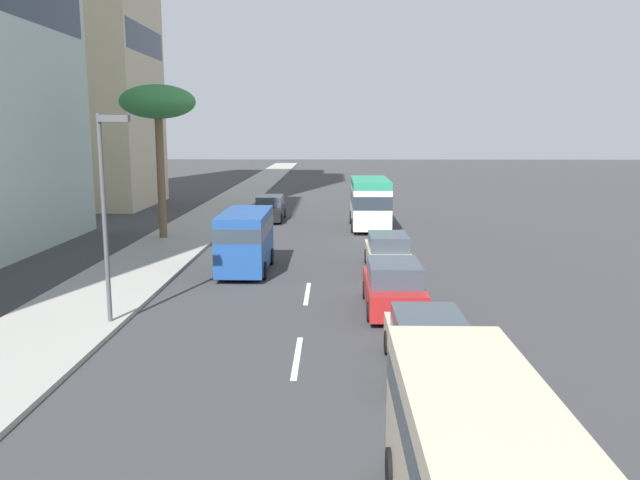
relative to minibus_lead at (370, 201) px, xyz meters
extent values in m
plane|color=#38383A|center=(-4.49, 3.21, -1.67)|extent=(198.00, 198.00, 0.00)
cube|color=#9E9B93|center=(-4.49, 10.75, -1.59)|extent=(162.00, 4.00, 0.15)
cube|color=silver|center=(-22.77, 3.21, -1.66)|extent=(3.20, 0.16, 0.01)
cube|color=silver|center=(-16.10, 3.21, -1.66)|extent=(3.20, 0.16, 0.01)
cube|color=silver|center=(0.00, 0.00, -0.26)|extent=(6.27, 2.22, 2.36)
cube|color=#268C66|center=(0.00, 0.00, 1.15)|extent=(6.27, 2.22, 0.45)
cube|color=#28333D|center=(0.00, 0.00, 0.19)|extent=(6.28, 2.23, 0.79)
cylinder|color=black|center=(1.82, 1.06, -1.25)|extent=(0.84, 0.26, 0.84)
cylinder|color=black|center=(1.82, -1.06, -1.25)|extent=(0.84, 0.26, 0.84)
cylinder|color=black|center=(-1.82, 1.06, -1.25)|extent=(0.84, 0.26, 0.84)
cylinder|color=black|center=(-1.82, -1.06, -1.25)|extent=(0.84, 0.26, 0.84)
cube|color=#1E478C|center=(-12.40, 5.99, -0.28)|extent=(4.90, 1.91, 2.38)
cube|color=#2D3842|center=(-12.40, 5.99, 0.25)|extent=(4.90, 1.91, 0.57)
cylinder|color=black|center=(-13.87, 5.09, -1.31)|extent=(0.72, 0.24, 0.72)
cylinder|color=black|center=(-13.87, 6.90, -1.31)|extent=(0.72, 0.24, 0.72)
cylinder|color=black|center=(-10.93, 5.09, -1.31)|extent=(0.72, 0.24, 0.72)
cylinder|color=black|center=(-10.93, 6.90, -1.31)|extent=(0.72, 0.24, 0.72)
cube|color=beige|center=(-30.54, 0.31, -0.30)|extent=(5.13, 1.96, 2.34)
cube|color=#2D3842|center=(-30.54, 0.31, 0.22)|extent=(5.14, 1.96, 0.56)
cylinder|color=black|center=(-29.00, 1.24, -1.31)|extent=(0.72, 0.24, 0.72)
cylinder|color=black|center=(-29.00, -0.62, -1.31)|extent=(0.72, 0.24, 0.72)
cube|color=beige|center=(-23.77, -0.07, -1.11)|extent=(4.26, 1.79, 0.76)
cube|color=#38424C|center=(-23.98, -0.07, -0.42)|extent=(2.35, 1.65, 0.62)
cylinder|color=black|center=(-22.44, 0.76, -1.35)|extent=(0.64, 0.22, 0.64)
cylinder|color=black|center=(-22.44, -0.89, -1.35)|extent=(0.64, 0.22, 0.64)
cylinder|color=black|center=(-25.09, 0.76, -1.35)|extent=(0.64, 0.22, 0.64)
cylinder|color=black|center=(-25.09, -0.89, -1.35)|extent=(0.64, 0.22, 0.64)
cube|color=beige|center=(-11.90, -0.10, -1.10)|extent=(4.43, 1.75, 0.78)
cube|color=#38424C|center=(-12.12, -0.10, -0.40)|extent=(2.44, 1.61, 0.64)
cylinder|color=black|center=(-10.53, 0.71, -1.35)|extent=(0.64, 0.22, 0.64)
cylinder|color=black|center=(-10.53, -0.91, -1.35)|extent=(0.64, 0.22, 0.64)
cylinder|color=black|center=(-13.27, 0.71, -1.35)|extent=(0.64, 0.22, 0.64)
cylinder|color=black|center=(-13.27, -0.91, -1.35)|extent=(0.64, 0.22, 0.64)
cube|color=black|center=(3.23, 6.53, -1.09)|extent=(4.74, 1.80, 0.81)
cube|color=#38424C|center=(3.47, 6.53, -0.35)|extent=(2.61, 1.66, 0.66)
cylinder|color=black|center=(1.76, 5.70, -1.35)|extent=(0.64, 0.22, 0.64)
cylinder|color=black|center=(1.76, 7.36, -1.35)|extent=(0.64, 0.22, 0.64)
cylinder|color=black|center=(4.70, 5.70, -1.35)|extent=(0.64, 0.22, 0.64)
cylinder|color=black|center=(4.70, 7.36, -1.35)|extent=(0.64, 0.22, 0.64)
cube|color=#A51E1E|center=(-18.14, 0.24, -1.08)|extent=(4.47, 1.83, 0.83)
cube|color=#38424C|center=(-18.36, 0.24, -0.32)|extent=(2.46, 1.68, 0.68)
cylinder|color=black|center=(-16.75, 1.08, -1.35)|extent=(0.64, 0.22, 0.64)
cylinder|color=black|center=(-16.75, -0.60, -1.35)|extent=(0.64, 0.22, 0.64)
cylinder|color=black|center=(-19.52, 1.08, -1.35)|extent=(0.64, 0.22, 0.64)
cylinder|color=black|center=(-19.52, -0.60, -1.35)|extent=(0.64, 0.22, 0.64)
cylinder|color=brown|center=(-4.65, 11.63, 1.85)|extent=(0.42, 0.42, 6.73)
ellipsoid|color=#388442|center=(-4.65, 11.63, 5.82)|extent=(3.99, 3.99, 1.80)
cylinder|color=#4C4C51|center=(-20.12, 9.15, 1.64)|extent=(0.14, 0.14, 6.31)
cube|color=#4C4C51|center=(-20.12, 8.70, 4.65)|extent=(0.24, 0.90, 0.20)
cube|color=#2D3847|center=(11.44, 16.84, 11.14)|extent=(9.41, 0.08, 2.13)
camera|label=1|loc=(-38.76, 2.27, 4.29)|focal=35.40mm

